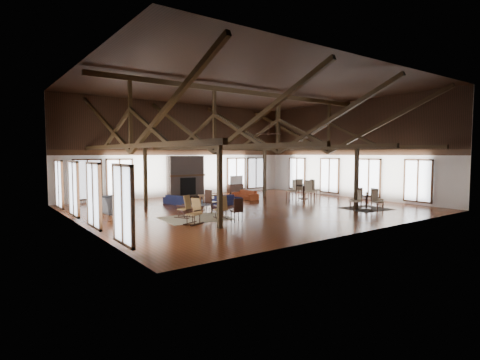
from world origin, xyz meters
TOP-DOWN VIEW (x-y plane):
  - floor at (0.00, 0.00)m, footprint 16.00×16.00m
  - ceiling at (0.00, 0.00)m, footprint 16.00×14.00m
  - wall_back at (0.00, 7.00)m, footprint 16.00×0.02m
  - wall_front at (0.00, -7.00)m, footprint 16.00×0.02m
  - wall_left at (-8.00, 0.00)m, footprint 0.02×14.00m
  - wall_right at (8.00, 0.00)m, footprint 0.02×14.00m
  - roof_truss at (0.00, 0.00)m, footprint 15.60×14.07m
  - post_grid at (0.00, 0.00)m, footprint 8.16×7.16m
  - fireplace at (0.00, 6.67)m, footprint 2.50×0.69m
  - ceiling_fan at (0.50, -1.00)m, footprint 1.60×1.60m
  - sofa_navy_front at (-0.14, 1.70)m, footprint 1.76×0.86m
  - sofa_navy_left at (-2.24, 3.29)m, footprint 1.87×1.17m
  - sofa_orange at (2.12, 3.07)m, footprint 1.81×0.78m
  - coffee_table at (-0.45, 3.02)m, footprint 1.23×0.74m
  - vase at (-0.44, 2.96)m, footprint 0.21×0.21m
  - armchair at (-6.05, 2.38)m, footprint 1.20×1.05m
  - side_table_lamp at (-6.48, 3.09)m, footprint 0.43×0.43m
  - rocking_chair_a at (-3.96, -0.78)m, footprint 0.71×0.86m
  - rocking_chair_b at (-2.84, -1.85)m, footprint 0.56×0.83m
  - rocking_chair_c at (-4.29, -2.17)m, footprint 0.88×0.67m
  - side_chair_a at (-2.42, -0.26)m, footprint 0.52×0.52m
  - side_chair_b at (-2.77, -2.92)m, footprint 0.48×0.48m
  - cafe_table_near at (4.51, -3.74)m, footprint 1.93×1.93m
  - cafe_table_far at (5.12, 1.14)m, footprint 2.23×2.23m
  - cup_near at (4.60, -3.71)m, footprint 0.17×0.17m
  - cup_far at (5.05, 1.04)m, footprint 0.14×0.14m
  - tv_console at (4.00, 6.75)m, footprint 1.16×0.43m
  - television at (4.03, 6.75)m, footprint 1.04×0.19m
  - rug_tan at (-3.67, -1.12)m, footprint 2.92×2.38m
  - rug_navy at (-0.49, 3.07)m, footprint 3.41×2.68m
  - rug_dark at (4.55, -3.68)m, footprint 2.31×2.14m

SIDE VIEW (x-z plane):
  - floor at x=0.00m, z-range 0.00..0.00m
  - rug_dark at x=4.55m, z-range 0.00..0.01m
  - rug_tan at x=-3.67m, z-range 0.00..0.01m
  - rug_navy at x=-0.49m, z-range 0.00..0.01m
  - sofa_navy_front at x=-0.14m, z-range 0.00..0.49m
  - sofa_navy_left at x=-2.24m, z-range 0.00..0.51m
  - sofa_orange at x=2.12m, z-range 0.00..0.52m
  - tv_console at x=4.00m, z-range 0.00..0.58m
  - coffee_table at x=-0.45m, z-range 0.16..0.61m
  - armchair at x=-6.05m, z-range 0.00..0.78m
  - side_table_lamp at x=-6.48m, z-range -0.13..0.97m
  - rocking_chair_a at x=-3.96m, z-range -0.03..0.95m
  - rocking_chair_b at x=-2.84m, z-range -0.03..0.95m
  - rocking_chair_c at x=-4.29m, z-range -0.03..0.98m
  - cafe_table_near at x=4.51m, z-range 0.00..0.99m
  - vase at x=-0.44m, z-range 0.44..0.62m
  - side_chair_b at x=-2.77m, z-range 0.08..1.05m
  - cafe_table_far at x=5.12m, z-range 0.00..1.14m
  - side_chair_a at x=-2.42m, z-range 0.09..1.18m
  - cup_near at x=4.60m, z-range 0.71..0.82m
  - cup_far at x=5.05m, z-range 0.82..0.92m
  - television at x=4.03m, z-range 0.58..1.18m
  - fireplace at x=0.00m, z-range -0.01..2.59m
  - post_grid at x=0.00m, z-range 0.00..3.05m
  - wall_back at x=0.00m, z-range 0.00..6.00m
  - wall_front at x=0.00m, z-range 0.00..6.00m
  - wall_left at x=-8.00m, z-range 0.00..6.00m
  - wall_right at x=8.00m, z-range 0.00..6.00m
  - ceiling_fan at x=0.50m, z-range 3.36..4.11m
  - roof_truss at x=0.00m, z-range 2.46..5.60m
  - ceiling at x=0.00m, z-range 5.99..6.01m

